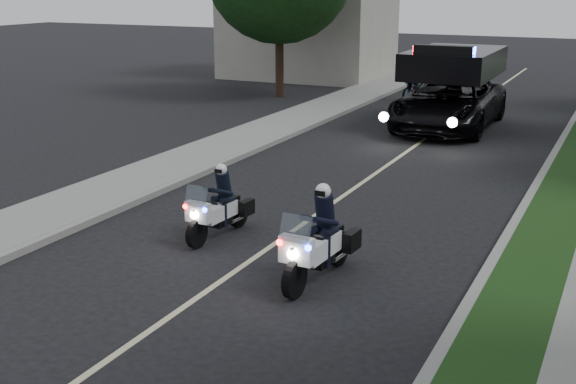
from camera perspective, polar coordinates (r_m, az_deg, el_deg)
name	(u,v)px	position (r m, az deg, el deg)	size (l,w,h in m)	color
ground	(220,282)	(12.77, -5.29, -6.96)	(120.00, 120.00, 0.00)	black
curb_right	(545,172)	(20.73, 19.32, 1.50)	(0.20, 60.00, 0.15)	gray
grass_verge	(572,174)	(20.67, 21.24, 1.28)	(1.20, 60.00, 0.16)	#193814
curb_left	(271,143)	(23.02, -1.33, 3.82)	(0.20, 60.00, 0.15)	gray
sidewalk_left	(240,140)	(23.53, -3.73, 4.07)	(2.00, 60.00, 0.16)	gray
building_far	(309,9)	(39.50, 1.61, 14.00)	(8.00, 6.00, 7.00)	#A8A396
lane_marking	(397,159)	(21.54, 8.45, 2.58)	(0.12, 50.00, 0.01)	#BFB78C
police_moto_left	(219,236)	(14.95, -5.35, -3.45)	(0.62, 1.76, 1.50)	silver
police_moto_right	(318,280)	(12.81, 2.37, -6.83)	(0.70, 2.01, 1.71)	white
police_suv	(448,128)	(26.40, 12.30, 4.89)	(3.01, 6.50, 3.16)	black
bicycle	(411,101)	(32.16, 9.58, 7.02)	(0.64, 1.84, 0.96)	black
cyclist	(411,101)	(32.16, 9.58, 7.02)	(0.63, 0.42, 1.75)	black
tree_left_near	(280,97)	(32.83, -0.66, 7.42)	(6.38, 6.38, 10.64)	#153B13
tree_left_far	(337,73)	(41.52, 3.82, 9.24)	(6.54, 6.54, 10.90)	black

